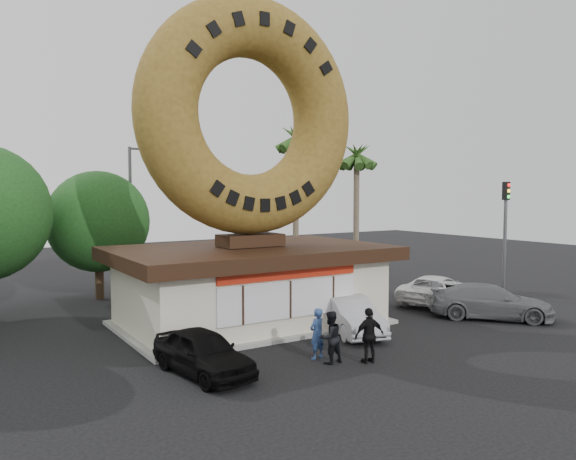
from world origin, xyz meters
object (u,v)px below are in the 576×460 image
Objects in this scene: street_lamp at (133,211)px; person_center at (330,337)px; donut_shop at (251,282)px; person_right at (369,335)px; person_left at (317,334)px; car_silver at (350,315)px; car_black at (203,352)px; car_white at (437,289)px; car_grey at (491,302)px; traffic_signal at (505,224)px; giant_donut at (250,117)px.

person_center is (1.44, -16.15, -3.63)m from street_lamp.
donut_shop is 6.18× the size of person_right.
person_left is 3.69m from car_silver.
car_white is at bearing 6.99° from car_black.
car_silver reaches higher than car_white.
car_silver is at bearing -110.42° from person_right.
car_grey is (9.80, 1.38, -0.11)m from person_center.
person_left is at bearing -84.95° from person_center.
traffic_signal is (14.00, -1.99, 2.10)m from donut_shop.
street_lamp is 15.66m from car_black.
person_center is 4.02m from car_silver.
giant_donut is 10.33m from person_right.
person_right is (1.18, -1.28, 0.05)m from person_left.
giant_donut reaches higher than donut_shop.
traffic_signal is 11.96m from car_silver.
car_black is 13.76m from car_grey.
car_grey is at bearing 154.28° from car_white.
car_silver is (3.05, 2.07, -0.14)m from person_left.
giant_donut reaches higher than person_left.
donut_shop is 2.17× the size of car_grey.
person_center is at bearing 98.51° from car_white.
street_lamp is at bearing 142.86° from traffic_signal.
car_black is 0.81× the size of car_white.
car_white is (0.54, 3.61, -0.05)m from car_grey.
car_grey is (9.88, 0.74, -0.10)m from person_left.
car_silver is (1.87, 3.34, -0.19)m from person_right.
person_left is 0.39× the size of car_silver.
person_right is (1.10, -0.65, 0.05)m from person_center.
street_lamp is 4.41× the size of person_right.
car_white reaches higher than car_black.
car_grey is (13.76, 0.21, 0.06)m from car_black.
person_left is at bearing -166.38° from traffic_signal.
car_silver is 6.96m from car_grey.
giant_donut is 9.94m from person_center.
street_lamp is (-1.86, 10.00, -4.17)m from giant_donut.
traffic_signal is (14.00, -2.01, -4.79)m from giant_donut.
street_lamp is at bearing -87.03° from person_center.
person_right is (0.69, -6.78, -0.86)m from donut_shop.
person_right is at bearing -84.20° from donut_shop.
giant_donut is at bearing 110.70° from car_grey.
person_right reaches higher than car_silver.
donut_shop is 2.76× the size of car_black.
traffic_signal reaches higher than car_silver.
person_left is at bearing -84.98° from street_lamp.
person_center is 0.40× the size of car_silver.
person_right is 10.82m from car_white.
car_black is (-3.95, 1.17, -0.16)m from person_center.
street_lamp is 4.68× the size of person_center.
traffic_signal is 1.49× the size of car_black.
donut_shop is 4.41m from car_silver.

